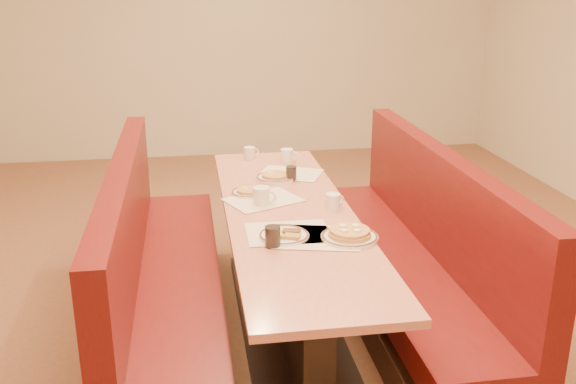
{
  "coord_description": "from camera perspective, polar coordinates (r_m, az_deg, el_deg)",
  "views": [
    {
      "loc": [
        -0.53,
        -3.29,
        2.0
      ],
      "look_at": [
        0.0,
        0.04,
        0.85
      ],
      "focal_mm": 40.0,
      "sensor_mm": 36.0,
      "label": 1
    }
  ],
  "objects": [
    {
      "name": "eggs_plate",
      "position": [
        3.2,
        -0.42,
        -3.84
      ],
      "size": [
        0.25,
        0.25,
        0.05
      ],
      "rotation": [
        0.0,
        0.0,
        -0.37
      ],
      "color": "white",
      "rests_on": "diner_table"
    },
    {
      "name": "coffee_mug_c",
      "position": [
        4.47,
        -0.05,
        3.26
      ],
      "size": [
        0.12,
        0.09,
        0.09
      ],
      "rotation": [
        0.0,
        0.0,
        -0.26
      ],
      "color": "white",
      "rests_on": "diner_table"
    },
    {
      "name": "placemat_near_left",
      "position": [
        3.26,
        0.02,
        -3.63
      ],
      "size": [
        0.43,
        0.32,
        0.0
      ],
      "primitive_type": "cube",
      "rotation": [
        0.0,
        0.0,
        -0.01
      ],
      "color": "#F5DFC0",
      "rests_on": "diner_table"
    },
    {
      "name": "placemat_far_left",
      "position": [
        3.73,
        -2.21,
        -0.7
      ],
      "size": [
        0.49,
        0.44,
        0.0
      ],
      "primitive_type": "cube",
      "rotation": [
        0.0,
        0.0,
        0.42
      ],
      "color": "#F5DFC0",
      "rests_on": "diner_table"
    },
    {
      "name": "extra_plate_mid",
      "position": [
        4.11,
        -1.15,
        1.36
      ],
      "size": [
        0.25,
        0.25,
        0.05
      ],
      "rotation": [
        0.0,
        0.0,
        0.15
      ],
      "color": "white",
      "rests_on": "diner_table"
    },
    {
      "name": "coffee_mug_b",
      "position": [
        3.65,
        -2.33,
        -0.34
      ],
      "size": [
        0.13,
        0.1,
        0.1
      ],
      "rotation": [
        0.0,
        0.0,
        -0.29
      ],
      "color": "white",
      "rests_on": "diner_table"
    },
    {
      "name": "ground",
      "position": [
        3.88,
        0.1,
        -12.16
      ],
      "size": [
        8.0,
        8.0,
        0.0
      ],
      "primitive_type": "plane",
      "color": "#9E6647",
      "rests_on": "ground"
    },
    {
      "name": "soda_tumbler_near",
      "position": [
        3.09,
        -1.38,
        -3.99
      ],
      "size": [
        0.08,
        0.08,
        0.1
      ],
      "color": "black",
      "rests_on": "diner_table"
    },
    {
      "name": "soda_tumbler_mid",
      "position": [
        4.08,
        0.29,
        1.67
      ],
      "size": [
        0.07,
        0.07,
        0.09
      ],
      "color": "black",
      "rests_on": "diner_table"
    },
    {
      "name": "placemat_near_right",
      "position": [
        3.21,
        2.56,
        -4.04
      ],
      "size": [
        0.49,
        0.41,
        0.0
      ],
      "primitive_type": "cube",
      "rotation": [
        0.0,
        0.0,
        -0.23
      ],
      "color": "#F5DFC0",
      "rests_on": "diner_table"
    },
    {
      "name": "booth_right",
      "position": [
        3.88,
        10.9,
        -6.49
      ],
      "size": [
        0.55,
        2.5,
        1.05
      ],
      "color": "#4C3326",
      "rests_on": "ground"
    },
    {
      "name": "diner_table",
      "position": [
        3.7,
        0.1,
        -7.19
      ],
      "size": [
        0.7,
        2.5,
        0.75
      ],
      "color": "black",
      "rests_on": "ground"
    },
    {
      "name": "booth_left",
      "position": [
        3.68,
        -11.35,
        -8.02
      ],
      "size": [
        0.55,
        2.5,
        1.05
      ],
      "color": "#4C3326",
      "rests_on": "ground"
    },
    {
      "name": "placemat_far_right",
      "position": [
        4.22,
        0.22,
        1.67
      ],
      "size": [
        0.48,
        0.43,
        0.0
      ],
      "primitive_type": "cube",
      "rotation": [
        0.0,
        0.0,
        -0.43
      ],
      "color": "#F5DFC0",
      "rests_on": "diner_table"
    },
    {
      "name": "coffee_mug_a",
      "position": [
        3.59,
        4.05,
        -0.81
      ],
      "size": [
        0.11,
        0.08,
        0.09
      ],
      "rotation": [
        0.0,
        0.0,
        0.38
      ],
      "color": "white",
      "rests_on": "diner_table"
    },
    {
      "name": "extra_plate_far",
      "position": [
        3.84,
        -3.51,
        0.02
      ],
      "size": [
        0.21,
        0.21,
        0.04
      ],
      "rotation": [
        0.0,
        0.0,
        -0.35
      ],
      "color": "white",
      "rests_on": "diner_table"
    },
    {
      "name": "pancake_plate",
      "position": [
        3.2,
        5.5,
        -3.84
      ],
      "size": [
        0.28,
        0.28,
        0.06
      ],
      "rotation": [
        0.0,
        0.0,
        0.21
      ],
      "color": "white",
      "rests_on": "diner_table"
    },
    {
      "name": "coffee_mug_d",
      "position": [
        4.57,
        -3.4,
        3.5
      ],
      "size": [
        0.11,
        0.08,
        0.09
      ],
      "rotation": [
        0.0,
        0.0,
        0.33
      ],
      "color": "white",
      "rests_on": "diner_table"
    }
  ]
}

